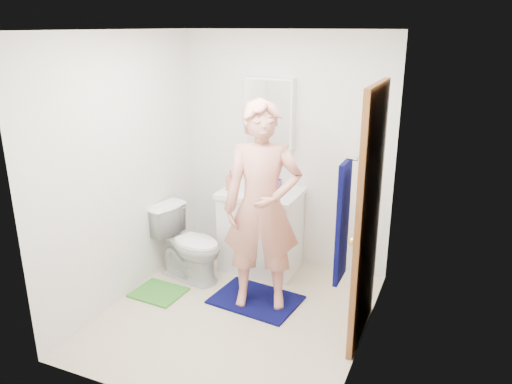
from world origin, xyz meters
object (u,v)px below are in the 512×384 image
Objects in this scene: vanity_cabinet at (261,232)px; toilet at (189,244)px; towel at (342,222)px; soap_dispenser at (231,180)px; toothbrush_cup at (276,184)px; man at (262,208)px; medicine_cabinet at (270,113)px.

toilet is (-0.57, -0.49, -0.03)m from vanity_cabinet.
towel reaches higher than vanity_cabinet.
towel is at bearing -43.48° from soap_dispenser.
man is (0.18, -0.81, 0.05)m from toothbrush_cup.
medicine_cabinet is at bearing 124.61° from towel.
towel is at bearing -51.53° from vanity_cabinet.
soap_dispenser is at bearing 136.52° from towel.
medicine_cabinet is at bearing 90.00° from vanity_cabinet.
vanity_cabinet is at bearing 94.95° from man.
man is at bearing -45.20° from soap_dispenser.
vanity_cabinet is at bearing -131.30° from toothbrush_cup.
man is (0.87, -0.19, 0.58)m from toilet.
toothbrush_cup is 0.83m from man.
towel is at bearing -55.39° from medicine_cabinet.
toothbrush_cup is at bearing 123.48° from towel.
man is at bearing -77.36° from toothbrush_cup.
soap_dispenser is 0.11× the size of man.
vanity_cabinet is 0.63m from soap_dispenser.
vanity_cabinet is at bearing -90.00° from medicine_cabinet.
man is at bearing -71.98° from medicine_cabinet.
vanity_cabinet is 0.53m from toothbrush_cup.
toilet is 5.97× the size of toothbrush_cup.
medicine_cabinet is 3.47× the size of soap_dispenser.
toothbrush_cup is (0.69, 0.62, 0.53)m from toilet.
towel reaches higher than toothbrush_cup.
towel is 0.43× the size of man.
man is (0.29, -0.91, -0.65)m from medicine_cabinet.
medicine_cabinet reaches higher than towel.
soap_dispenser is 0.47m from toothbrush_cup.
vanity_cabinet is 0.92m from man.
toothbrush_cup is (-1.07, 1.61, -0.35)m from towel.
towel is at bearing -107.72° from toilet.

